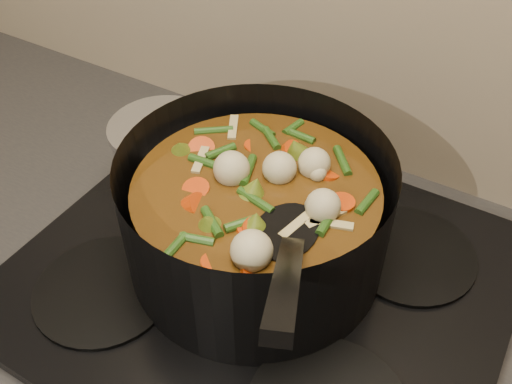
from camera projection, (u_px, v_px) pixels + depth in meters
The scene contains 3 objects.
stovetop at pixel (261, 277), 0.77m from camera, with size 0.62×0.54×0.03m.
stockpot at pixel (256, 216), 0.73m from camera, with size 0.40×0.45×0.25m.
saucepan at pixel (165, 153), 0.86m from camera, with size 0.16×0.16×0.13m.
Camera 1 is at (0.24, 1.51, 1.52)m, focal length 40.00 mm.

